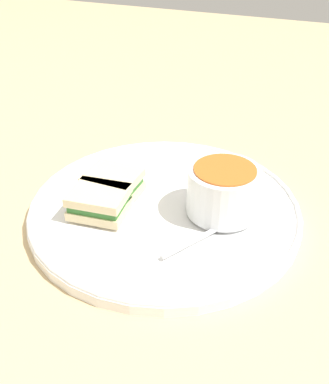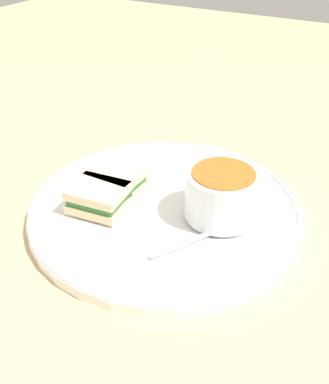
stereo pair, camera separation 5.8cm
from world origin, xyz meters
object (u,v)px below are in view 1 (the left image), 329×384
(sandwich_half_near, at_px, (113,184))
(sandwich_half_far, at_px, (99,202))
(spoon, at_px, (225,223))
(soup_bowl, at_px, (223,190))

(sandwich_half_near, xyz_separation_m, sandwich_half_far, (-0.04, -0.00, 0.00))
(spoon, bearing_deg, sandwich_half_near, 115.91)
(spoon, relative_size, sandwich_half_far, 1.53)
(soup_bowl, distance_m, sandwich_half_far, 0.16)
(sandwich_half_near, bearing_deg, spoon, -93.76)
(soup_bowl, xyz_separation_m, sandwich_half_near, (-0.02, 0.15, -0.02))
(spoon, height_order, sandwich_half_far, sandwich_half_far)
(sandwich_half_far, bearing_deg, sandwich_half_near, 5.64)
(soup_bowl, relative_size, spoon, 0.79)
(spoon, bearing_deg, sandwich_half_far, 132.21)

